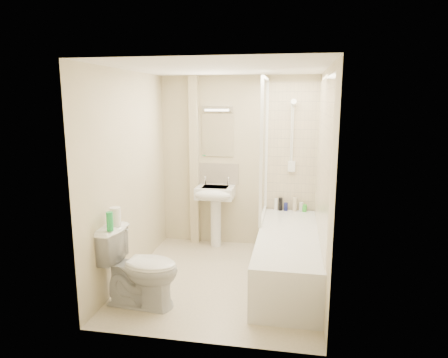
# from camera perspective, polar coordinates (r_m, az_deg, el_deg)

# --- Properties ---
(floor) EXTENTS (2.50, 2.50, 0.00)m
(floor) POSITION_cam_1_polar(r_m,az_deg,el_deg) (4.83, -0.25, -14.17)
(floor) COLOR beige
(floor) RESTS_ON ground
(wall_back) EXTENTS (2.20, 0.02, 2.40)m
(wall_back) POSITION_cam_1_polar(r_m,az_deg,el_deg) (5.66, 2.02, 2.40)
(wall_back) COLOR beige
(wall_back) RESTS_ON ground
(wall_left) EXTENTS (0.02, 2.50, 2.40)m
(wall_left) POSITION_cam_1_polar(r_m,az_deg,el_deg) (4.76, -13.39, 0.40)
(wall_left) COLOR beige
(wall_left) RESTS_ON ground
(wall_right) EXTENTS (0.02, 2.50, 2.40)m
(wall_right) POSITION_cam_1_polar(r_m,az_deg,el_deg) (4.39, 14.03, -0.55)
(wall_right) COLOR beige
(wall_right) RESTS_ON ground
(ceiling) EXTENTS (2.20, 2.50, 0.02)m
(ceiling) POSITION_cam_1_polar(r_m,az_deg,el_deg) (4.37, -0.27, 15.57)
(ceiling) COLOR white
(ceiling) RESTS_ON wall_back
(tile_back) EXTENTS (0.70, 0.01, 1.75)m
(tile_back) POSITION_cam_1_polar(r_m,az_deg,el_deg) (5.56, 9.71, 4.43)
(tile_back) COLOR beige
(tile_back) RESTS_ON wall_back
(tile_right) EXTENTS (0.01, 2.10, 1.75)m
(tile_right) POSITION_cam_1_polar(r_m,az_deg,el_deg) (4.50, 13.88, 2.67)
(tile_right) COLOR beige
(tile_right) RESTS_ON wall_right
(pipe_boxing) EXTENTS (0.12, 0.12, 2.40)m
(pipe_boxing) POSITION_cam_1_polar(r_m,az_deg,el_deg) (5.72, -4.23, 2.47)
(pipe_boxing) COLOR beige
(pipe_boxing) RESTS_ON ground
(splashback) EXTENTS (0.60, 0.02, 0.30)m
(splashback) POSITION_cam_1_polar(r_m,az_deg,el_deg) (5.73, -0.89, 0.78)
(splashback) COLOR beige
(splashback) RESTS_ON wall_back
(mirror) EXTENTS (0.46, 0.01, 0.60)m
(mirror) POSITION_cam_1_polar(r_m,az_deg,el_deg) (5.65, -0.91, 6.27)
(mirror) COLOR white
(mirror) RESTS_ON wall_back
(strip_light) EXTENTS (0.42, 0.07, 0.07)m
(strip_light) POSITION_cam_1_polar(r_m,az_deg,el_deg) (5.61, -0.97, 10.02)
(strip_light) COLOR silver
(strip_light) RESTS_ON wall_back
(bathtub) EXTENTS (0.70, 2.10, 0.55)m
(bathtub) POSITION_cam_1_polar(r_m,az_deg,el_deg) (4.79, 9.12, -10.74)
(bathtub) COLOR white
(bathtub) RESTS_ON ground
(shower_screen) EXTENTS (0.04, 0.92, 1.80)m
(shower_screen) POSITION_cam_1_polar(r_m,az_deg,el_deg) (5.14, 5.76, 4.26)
(shower_screen) COLOR white
(shower_screen) RESTS_ON bathtub
(shower_fixture) EXTENTS (0.10, 0.16, 0.99)m
(shower_fixture) POSITION_cam_1_polar(r_m,az_deg,el_deg) (5.50, 9.73, 5.62)
(shower_fixture) COLOR white
(shower_fixture) RESTS_ON wall_back
(pedestal_sink) EXTENTS (0.52, 0.48, 1.00)m
(pedestal_sink) POSITION_cam_1_polar(r_m,az_deg,el_deg) (5.58, -1.32, -2.94)
(pedestal_sink) COLOR white
(pedestal_sink) RESTS_ON ground
(bottle_white_a) EXTENTS (0.05, 0.05, 0.17)m
(bottle_white_a) POSITION_cam_1_polar(r_m,az_deg,el_deg) (5.64, 7.46, -3.61)
(bottle_white_a) COLOR white
(bottle_white_a) RESTS_ON bathtub
(bottle_black_b) EXTENTS (0.05, 0.05, 0.18)m
(bottle_black_b) POSITION_cam_1_polar(r_m,az_deg,el_deg) (5.63, 8.08, -3.56)
(bottle_black_b) COLOR black
(bottle_black_b) RESTS_ON bathtub
(bottle_blue) EXTENTS (0.05, 0.05, 0.11)m
(bottle_blue) POSITION_cam_1_polar(r_m,az_deg,el_deg) (5.64, 8.83, -3.93)
(bottle_blue) COLOR navy
(bottle_blue) RESTS_ON bathtub
(bottle_cream) EXTENTS (0.06, 0.06, 0.19)m
(bottle_cream) POSITION_cam_1_polar(r_m,az_deg,el_deg) (5.63, 10.08, -3.58)
(bottle_cream) COLOR beige
(bottle_cream) RESTS_ON bathtub
(bottle_white_b) EXTENTS (0.06, 0.06, 0.13)m
(bottle_white_b) POSITION_cam_1_polar(r_m,az_deg,el_deg) (5.64, 10.97, -3.93)
(bottle_white_b) COLOR silver
(bottle_white_b) RESTS_ON bathtub
(bottle_green) EXTENTS (0.07, 0.07, 0.10)m
(bottle_green) POSITION_cam_1_polar(r_m,az_deg,el_deg) (5.64, 11.39, -4.09)
(bottle_green) COLOR green
(bottle_green) RESTS_ON bathtub
(toilet) EXTENTS (0.58, 0.87, 0.82)m
(toilet) POSITION_cam_1_polar(r_m,az_deg,el_deg) (4.23, -11.91, -12.20)
(toilet) COLOR white
(toilet) RESTS_ON ground
(toilet_roll_lower) EXTENTS (0.10, 0.10, 0.09)m
(toilet_roll_lower) POSITION_cam_1_polar(r_m,az_deg,el_deg) (4.22, -15.21, -5.83)
(toilet_roll_lower) COLOR white
(toilet_roll_lower) RESTS_ON toilet
(toilet_roll_upper) EXTENTS (0.11, 0.11, 0.10)m
(toilet_roll_upper) POSITION_cam_1_polar(r_m,az_deg,el_deg) (4.19, -15.28, -4.59)
(toilet_roll_upper) COLOR white
(toilet_roll_upper) RESTS_ON toilet_roll_lower
(green_bottle) EXTENTS (0.06, 0.06, 0.19)m
(green_bottle) POSITION_cam_1_polar(r_m,az_deg,el_deg) (4.06, -16.01, -5.85)
(green_bottle) COLOR green
(green_bottle) RESTS_ON toilet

